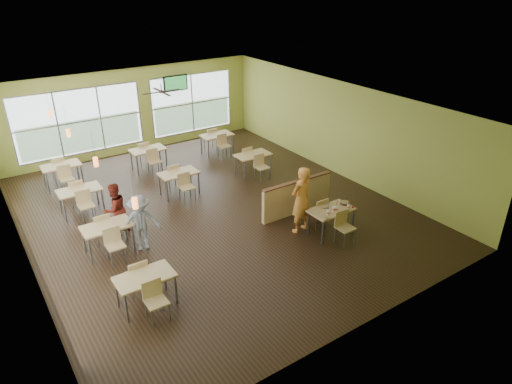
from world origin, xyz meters
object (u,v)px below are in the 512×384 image
Objects in this scene: man_plaid at (301,200)px; food_basket at (345,203)px; half_wall_divider at (297,197)px; main_table at (331,213)px.

man_plaid reaches higher than food_basket.
main_table is at bearing -90.00° from half_wall_divider.
main_table is at bearing 125.37° from man_plaid.
half_wall_divider is 1.52m from food_basket.
main_table is at bearing -175.97° from food_basket.
main_table is 0.53m from food_basket.
half_wall_divider is 1.11m from man_plaid.
man_plaid is at bearing -123.46° from half_wall_divider.
main_table is 1.45m from half_wall_divider.
half_wall_divider is 1.28× the size of man_plaid.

